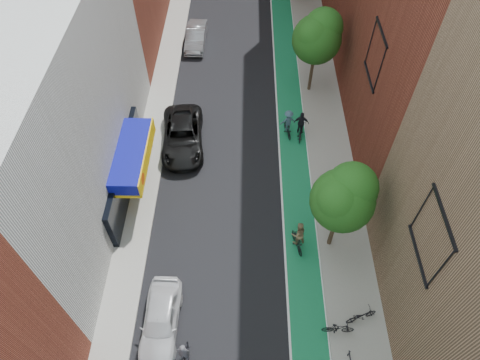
{
  "coord_description": "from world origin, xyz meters",
  "views": [
    {
      "loc": [
        0.58,
        -2.91,
        22.07
      ],
      "look_at": [
        0.31,
        13.56,
        1.5
      ],
      "focal_mm": 32.0,
      "sensor_mm": 36.0,
      "label": 1
    }
  ],
  "objects_px": {
    "parked_car_black": "(183,136)",
    "parked_car_silver": "(196,36)",
    "cyclist_lead": "(185,357)",
    "cyclist_lane_far": "(288,124)",
    "parked_car_white": "(161,320)",
    "cyclist_lane_near": "(298,237)",
    "cyclist_lane_mid": "(301,128)"
  },
  "relations": [
    {
      "from": "parked_car_white",
      "to": "parked_car_silver",
      "type": "height_order",
      "value": "parked_car_white"
    },
    {
      "from": "parked_car_white",
      "to": "parked_car_black",
      "type": "bearing_deg",
      "value": 91.81
    },
    {
      "from": "parked_car_black",
      "to": "parked_car_silver",
      "type": "xyz_separation_m",
      "value": [
        -0.06,
        12.24,
        -0.07
      ]
    },
    {
      "from": "parked_car_black",
      "to": "cyclist_lane_near",
      "type": "relative_size",
      "value": 2.79
    },
    {
      "from": "parked_car_white",
      "to": "cyclist_lane_far",
      "type": "xyz_separation_m",
      "value": [
        7.19,
        14.14,
        0.16
      ]
    },
    {
      "from": "cyclist_lane_mid",
      "to": "cyclist_lane_far",
      "type": "distance_m",
      "value": 0.95
    },
    {
      "from": "parked_car_black",
      "to": "cyclist_lane_far",
      "type": "relative_size",
      "value": 2.88
    },
    {
      "from": "parked_car_white",
      "to": "cyclist_lane_mid",
      "type": "relative_size",
      "value": 2.11
    },
    {
      "from": "cyclist_lane_near",
      "to": "cyclist_lane_mid",
      "type": "height_order",
      "value": "cyclist_lane_near"
    },
    {
      "from": "cyclist_lead",
      "to": "cyclist_lane_mid",
      "type": "height_order",
      "value": "cyclist_lane_mid"
    },
    {
      "from": "parked_car_silver",
      "to": "cyclist_lead",
      "type": "bearing_deg",
      "value": -84.93
    },
    {
      "from": "parked_car_white",
      "to": "cyclist_lane_near",
      "type": "bearing_deg",
      "value": 34.87
    },
    {
      "from": "parked_car_white",
      "to": "cyclist_lead",
      "type": "xyz_separation_m",
      "value": [
        1.37,
        -1.75,
        -0.12
      ]
    },
    {
      "from": "parked_car_white",
      "to": "cyclist_lead",
      "type": "height_order",
      "value": "cyclist_lead"
    },
    {
      "from": "cyclist_lane_mid",
      "to": "cyclist_lane_far",
      "type": "height_order",
      "value": "cyclist_lane_mid"
    },
    {
      "from": "parked_car_black",
      "to": "cyclist_lane_near",
      "type": "xyz_separation_m",
      "value": [
        7.43,
        -8.07,
        0.09
      ]
    },
    {
      "from": "parked_car_black",
      "to": "cyclist_lane_far",
      "type": "height_order",
      "value": "cyclist_lane_far"
    },
    {
      "from": "parked_car_white",
      "to": "cyclist_lane_near",
      "type": "xyz_separation_m",
      "value": [
        7.26,
        4.86,
        0.15
      ]
    },
    {
      "from": "parked_car_silver",
      "to": "cyclist_lane_far",
      "type": "relative_size",
      "value": 2.22
    },
    {
      "from": "cyclist_lane_far",
      "to": "parked_car_white",
      "type": "bearing_deg",
      "value": 50.31
    },
    {
      "from": "cyclist_lead",
      "to": "cyclist_lane_far",
      "type": "distance_m",
      "value": 16.93
    },
    {
      "from": "cyclist_lane_near",
      "to": "cyclist_lane_mid",
      "type": "distance_m",
      "value": 9.07
    },
    {
      "from": "parked_car_white",
      "to": "cyclist_lead",
      "type": "distance_m",
      "value": 2.23
    },
    {
      "from": "parked_car_white",
      "to": "cyclist_lane_near",
      "type": "relative_size",
      "value": 2.11
    },
    {
      "from": "parked_car_white",
      "to": "parked_car_silver",
      "type": "bearing_deg",
      "value": 91.58
    },
    {
      "from": "parked_car_white",
      "to": "parked_car_silver",
      "type": "xyz_separation_m",
      "value": [
        -0.23,
        25.17,
        -0.01
      ]
    },
    {
      "from": "parked_car_black",
      "to": "parked_car_silver",
      "type": "height_order",
      "value": "parked_car_black"
    },
    {
      "from": "parked_car_black",
      "to": "cyclist_lane_mid",
      "type": "bearing_deg",
      "value": 1.7
    },
    {
      "from": "cyclist_lead",
      "to": "cyclist_lane_mid",
      "type": "distance_m",
      "value": 17.03
    },
    {
      "from": "parked_car_silver",
      "to": "cyclist_lane_mid",
      "type": "height_order",
      "value": "cyclist_lane_mid"
    },
    {
      "from": "parked_car_silver",
      "to": "cyclist_lane_near",
      "type": "distance_m",
      "value": 21.65
    },
    {
      "from": "parked_car_white",
      "to": "cyclist_lead",
      "type": "relative_size",
      "value": 2.32
    }
  ]
}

